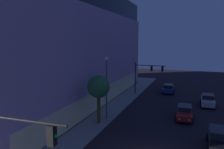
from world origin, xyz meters
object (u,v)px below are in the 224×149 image
object	(u,v)px
car_red	(185,112)
traffic_light_far_corner	(147,72)
street_lamp_sidewalk	(106,80)
car_black	(220,139)
car_silver	(208,100)
car_blue	(168,88)
modern_building	(33,47)
traffic_light_near_corner	(3,149)
sidewalk_tree	(99,87)

from	to	relation	value
car_red	traffic_light_far_corner	bearing A→B (deg)	34.86
street_lamp_sidewalk	car_black	size ratio (longest dim) A/B	1.63
car_silver	car_black	bearing A→B (deg)	-178.63
car_red	car_blue	world-z (taller)	car_blue
modern_building	street_lamp_sidewalk	world-z (taller)	modern_building
modern_building	car_black	bearing A→B (deg)	-107.47
modern_building	car_blue	xyz separation A→B (m)	(11.57, -20.77, -7.70)
traffic_light_far_corner	car_silver	distance (m)	10.70
street_lamp_sidewalk	car_red	xyz separation A→B (m)	(3.88, -8.77, -4.08)
modern_building	car_silver	distance (m)	28.63
car_silver	car_blue	bearing A→B (deg)	44.15
traffic_light_near_corner	street_lamp_sidewalk	size ratio (longest dim) A/B	0.83
traffic_light_far_corner	car_black	distance (m)	19.74
traffic_light_near_corner	street_lamp_sidewalk	bearing A→B (deg)	5.05
traffic_light_far_corner	street_lamp_sidewalk	bearing A→B (deg)	171.66
traffic_light_near_corner	sidewalk_tree	xyz separation A→B (m)	(14.54, 1.73, -0.04)
street_lamp_sidewalk	car_silver	size ratio (longest dim) A/B	1.83
street_lamp_sidewalk	sidewalk_tree	bearing A→B (deg)	169.46
street_lamp_sidewalk	car_blue	world-z (taller)	street_lamp_sidewalk
car_red	car_silver	distance (m)	7.34
car_black	car_red	bearing A→B (deg)	25.27
modern_building	car_black	world-z (taller)	modern_building
car_black	modern_building	bearing A→B (deg)	72.53
car_red	modern_building	bearing A→B (deg)	85.98
sidewalk_tree	car_blue	size ratio (longest dim) A/B	1.18
street_lamp_sidewalk	car_blue	size ratio (longest dim) A/B	1.60
car_black	car_silver	size ratio (longest dim) A/B	1.12
car_black	car_red	distance (m)	7.68
modern_building	car_black	distance (m)	29.77
car_black	car_red	xyz separation A→B (m)	(6.94, 3.28, -0.07)
traffic_light_near_corner	car_blue	xyz separation A→B (m)	(33.30, -3.94, -3.52)
modern_building	car_black	xyz separation A→B (m)	(-8.64, -27.44, -7.66)
modern_building	car_silver	bearing A→B (deg)	-79.50
modern_building	sidewalk_tree	xyz separation A→B (m)	(-7.20, -15.10, -4.22)
car_black	traffic_light_near_corner	bearing A→B (deg)	140.95
modern_building	sidewalk_tree	bearing A→B (deg)	-115.49
traffic_light_far_corner	street_lamp_sidewalk	world-z (taller)	street_lamp_sidewalk
street_lamp_sidewalk	traffic_light_near_corner	bearing A→B (deg)	-174.95
traffic_light_near_corner	traffic_light_far_corner	distance (m)	29.77
car_red	car_blue	size ratio (longest dim) A/B	0.99
sidewalk_tree	car_red	xyz separation A→B (m)	(5.50, -9.07, -3.51)
modern_building	car_red	world-z (taller)	modern_building
traffic_light_far_corner	sidewalk_tree	world-z (taller)	traffic_light_far_corner
modern_building	traffic_light_near_corner	xyz separation A→B (m)	(-21.73, -16.82, -4.18)
car_red	car_black	bearing A→B (deg)	-154.73
traffic_light_near_corner	car_blue	distance (m)	33.72
sidewalk_tree	car_red	size ratio (longest dim) A/B	1.19
modern_building	street_lamp_sidewalk	xyz separation A→B (m)	(-5.58, -15.40, -3.64)
street_lamp_sidewalk	car_red	distance (m)	10.42
modern_building	car_blue	bearing A→B (deg)	-60.88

